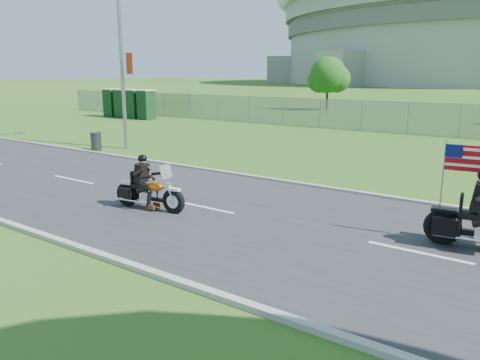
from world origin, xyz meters
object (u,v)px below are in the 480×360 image
Objects in this scene: porta_toilet_c at (123,104)px; motorcycle_lead at (148,193)px; streetlight at (124,33)px; porta_toilet_b at (134,105)px; porta_toilet_d at (112,103)px; trash_can at (96,142)px; porta_toilet_a at (146,105)px.

motorcycle_lead is at bearing -39.71° from porta_toilet_c.
streetlight reaches higher than motorcycle_lead.
porta_toilet_b and porta_toilet_d have the same top height.
streetlight is 5.46m from trash_can.
streetlight is 11.44× the size of trash_can.
streetlight is at bearing -47.09° from porta_toilet_a.
porta_toilet_c is 1.40m from porta_toilet_d.
porta_toilet_c is at bearing 180.00° from porta_toilet_b.
motorcycle_lead is (21.68, -18.01, -0.65)m from porta_toilet_c.
motorcycle_lead is at bearing -37.96° from porta_toilet_d.
porta_toilet_b is 0.98× the size of motorcycle_lead.
porta_toilet_a is 1.40m from porta_toilet_b.
porta_toilet_a is 2.63× the size of trash_can.
streetlight is at bearing 63.09° from trash_can.
porta_toilet_c is 1.00× the size of porta_toilet_d.
porta_toilet_a is 0.98× the size of motorcycle_lead.
porta_toilet_a is 2.80m from porta_toilet_c.
porta_toilet_b is 2.80m from porta_toilet_d.
porta_toilet_c is (-2.80, 0.00, 0.00)m from porta_toilet_a.
porta_toilet_b reaches higher than trash_can.
streetlight is 18.40m from porta_toilet_d.
streetlight is at bearing -43.35° from porta_toilet_b.
porta_toilet_c is (-1.40, 0.00, 0.00)m from porta_toilet_b.
porta_toilet_d is at bearing 180.00° from porta_toilet_a.
trash_can is at bearing -49.00° from porta_toilet_b.
porta_toilet_a and porta_toilet_c have the same top height.
streetlight is at bearing 133.33° from motorcycle_lead.
porta_toilet_a is 1.00× the size of porta_toilet_b.
porta_toilet_a is 4.20m from porta_toilet_d.
streetlight is 16.33m from porta_toilet_b.
porta_toilet_a is at bearing 128.89° from motorcycle_lead.
porta_toilet_d is at bearing 180.00° from porta_toilet_b.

